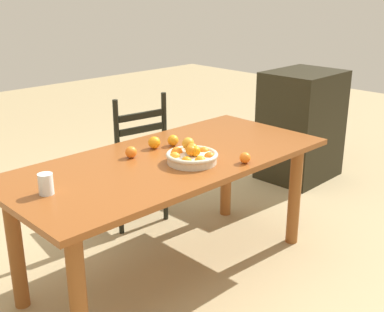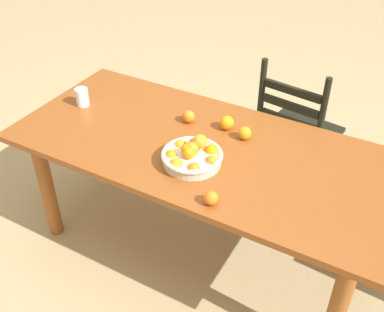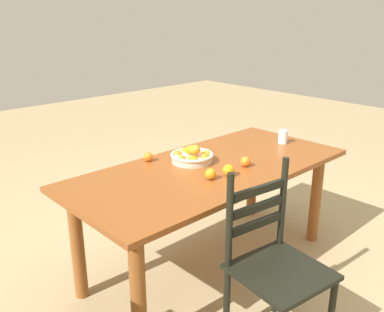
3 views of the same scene
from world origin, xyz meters
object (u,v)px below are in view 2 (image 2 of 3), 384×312
(chair_near_window, at_px, (296,135))
(orange_loose_3, at_px, (227,123))
(orange_loose_0, at_px, (245,133))
(drinking_glass, at_px, (82,97))
(fruit_bowl, at_px, (192,156))
(dining_table, at_px, (201,162))
(orange_loose_1, at_px, (189,117))
(orange_loose_2, at_px, (211,198))

(chair_near_window, relative_size, orange_loose_3, 13.13)
(orange_loose_0, xyz_separation_m, drinking_glass, (-0.93, -0.14, 0.02))
(orange_loose_3, distance_m, drinking_glass, 0.83)
(drinking_glass, bearing_deg, fruit_bowl, -11.73)
(dining_table, xyz_separation_m, orange_loose_1, (-0.16, 0.15, 0.14))
(orange_loose_2, relative_size, orange_loose_3, 0.84)
(chair_near_window, xyz_separation_m, drinking_glass, (-1.04, -0.71, 0.33))
(orange_loose_1, distance_m, orange_loose_2, 0.65)
(dining_table, bearing_deg, orange_loose_0, 43.55)
(dining_table, bearing_deg, fruit_bowl, -78.88)
(orange_loose_2, distance_m, orange_loose_3, 0.58)
(orange_loose_0, relative_size, orange_loose_3, 0.91)
(dining_table, relative_size, orange_loose_0, 28.51)
(orange_loose_1, height_order, drinking_glass, drinking_glass)
(orange_loose_0, relative_size, drinking_glass, 0.66)
(dining_table, height_order, chair_near_window, chair_near_window)
(dining_table, bearing_deg, orange_loose_2, -56.49)
(fruit_bowl, bearing_deg, chair_near_window, 74.32)
(chair_near_window, xyz_separation_m, orange_loose_1, (-0.44, -0.57, 0.31))
(orange_loose_2, height_order, orange_loose_3, orange_loose_3)
(orange_loose_2, relative_size, drinking_glass, 0.61)
(orange_loose_0, distance_m, orange_loose_1, 0.32)
(chair_near_window, bearing_deg, orange_loose_0, 86.70)
(dining_table, xyz_separation_m, drinking_glass, (-0.77, 0.02, 0.16))
(orange_loose_0, distance_m, orange_loose_3, 0.12)
(fruit_bowl, relative_size, drinking_glass, 2.85)
(chair_near_window, bearing_deg, orange_loose_1, 60.43)
(orange_loose_3, bearing_deg, drinking_glass, -167.89)
(fruit_bowl, relative_size, orange_loose_1, 4.35)
(chair_near_window, distance_m, orange_loose_1, 0.78)
(orange_loose_0, bearing_deg, orange_loose_3, 162.30)
(dining_table, distance_m, chair_near_window, 0.79)
(orange_loose_2, xyz_separation_m, orange_loose_3, (-0.19, 0.55, 0.01))
(fruit_bowl, relative_size, orange_loose_0, 4.31)
(orange_loose_3, xyz_separation_m, drinking_glass, (-0.81, -0.17, 0.01))
(orange_loose_1, bearing_deg, fruit_bowl, -57.79)
(dining_table, relative_size, fruit_bowl, 6.62)
(orange_loose_2, bearing_deg, orange_loose_1, 127.85)
(orange_loose_1, distance_m, drinking_glass, 0.62)
(dining_table, xyz_separation_m, orange_loose_3, (0.04, 0.19, 0.15))
(dining_table, distance_m, orange_loose_1, 0.26)
(chair_near_window, bearing_deg, fruit_bowl, 82.09)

